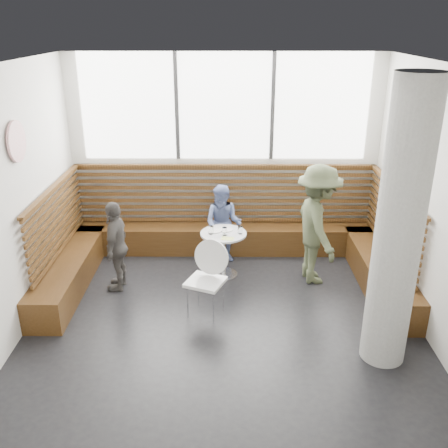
{
  "coord_description": "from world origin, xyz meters",
  "views": [
    {
      "loc": [
        0.04,
        -5.43,
        3.64
      ],
      "look_at": [
        0.0,
        1.0,
        1.0
      ],
      "focal_mm": 40.0,
      "sensor_mm": 36.0,
      "label": 1
    }
  ],
  "objects_px": {
    "child_back": "(223,224)",
    "cafe_chair": "(206,272)",
    "concrete_column": "(399,229)",
    "child_left": "(117,246)",
    "cafe_table": "(223,245)",
    "adult_man": "(317,225)"
  },
  "relations": [
    {
      "from": "child_back",
      "to": "child_left",
      "type": "height_order",
      "value": "child_left"
    },
    {
      "from": "cafe_table",
      "to": "concrete_column",
      "type": "bearing_deg",
      "value": -46.61
    },
    {
      "from": "child_left",
      "to": "cafe_chair",
      "type": "bearing_deg",
      "value": 66.33
    },
    {
      "from": "concrete_column",
      "to": "child_left",
      "type": "height_order",
      "value": "concrete_column"
    },
    {
      "from": "child_back",
      "to": "child_left",
      "type": "xyz_separation_m",
      "value": [
        -1.51,
        -0.91,
        0.03
      ]
    },
    {
      "from": "child_back",
      "to": "cafe_table",
      "type": "bearing_deg",
      "value": -73.78
    },
    {
      "from": "cafe_table",
      "to": "cafe_chair",
      "type": "relative_size",
      "value": 0.71
    },
    {
      "from": "cafe_chair",
      "to": "adult_man",
      "type": "height_order",
      "value": "adult_man"
    },
    {
      "from": "cafe_table",
      "to": "child_back",
      "type": "bearing_deg",
      "value": 90.91
    },
    {
      "from": "child_back",
      "to": "cafe_chair",
      "type": "bearing_deg",
      "value": -82.61
    },
    {
      "from": "cafe_table",
      "to": "adult_man",
      "type": "distance_m",
      "value": 1.42
    },
    {
      "from": "adult_man",
      "to": "child_back",
      "type": "bearing_deg",
      "value": 55.68
    },
    {
      "from": "cafe_table",
      "to": "child_back",
      "type": "relative_size",
      "value": 0.56
    },
    {
      "from": "child_back",
      "to": "adult_man",
      "type": "bearing_deg",
      "value": -10.18
    },
    {
      "from": "concrete_column",
      "to": "cafe_table",
      "type": "bearing_deg",
      "value": 133.39
    },
    {
      "from": "cafe_chair",
      "to": "child_left",
      "type": "bearing_deg",
      "value": 175.88
    },
    {
      "from": "child_back",
      "to": "child_left",
      "type": "bearing_deg",
      "value": -133.55
    },
    {
      "from": "concrete_column",
      "to": "child_left",
      "type": "bearing_deg",
      "value": 154.74
    },
    {
      "from": "concrete_column",
      "to": "child_back",
      "type": "height_order",
      "value": "concrete_column"
    },
    {
      "from": "cafe_chair",
      "to": "child_left",
      "type": "distance_m",
      "value": 1.45
    },
    {
      "from": "cafe_chair",
      "to": "child_back",
      "type": "xyz_separation_m",
      "value": [
        0.22,
        1.56,
        0.05
      ]
    },
    {
      "from": "cafe_table",
      "to": "child_back",
      "type": "height_order",
      "value": "child_back"
    }
  ]
}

